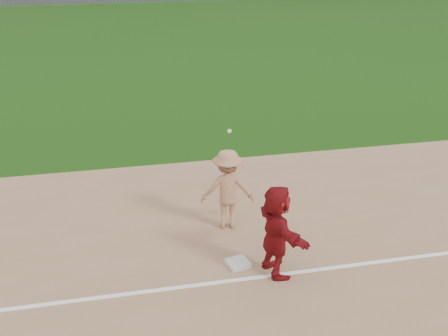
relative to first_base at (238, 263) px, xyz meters
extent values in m
plane|color=#18400C|center=(0.12, 0.32, -0.07)|extent=(160.00, 160.00, 0.00)
cube|color=white|center=(0.12, -0.48, -0.04)|extent=(60.00, 0.10, 0.01)
cube|color=silver|center=(0.00, 0.00, 0.00)|extent=(0.48, 0.48, 0.09)
imported|color=maroon|center=(0.63, -0.38, 0.86)|extent=(0.80, 1.74, 1.81)
imported|color=#97979A|center=(0.14, 1.56, 0.85)|extent=(1.24, 0.83, 1.78)
sphere|color=white|center=(0.03, 0.95, 2.39)|extent=(0.08, 0.08, 0.08)
camera|label=1|loc=(-2.24, -8.97, 6.04)|focal=45.00mm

